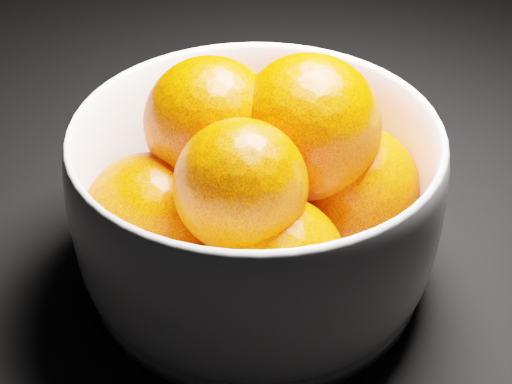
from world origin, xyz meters
TOP-DOWN VIEW (x-y plane):
  - ground at (0.00, 0.00)m, footprint 3.00×3.00m
  - bowl at (-0.05, -0.00)m, footprint 0.25×0.25m
  - orange_pile at (-0.05, -0.00)m, footprint 0.22×0.20m

SIDE VIEW (x-z plane):
  - ground at x=0.00m, z-range 0.00..0.00m
  - bowl at x=-0.05m, z-range 0.00..0.12m
  - orange_pile at x=-0.05m, z-range 0.01..0.15m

